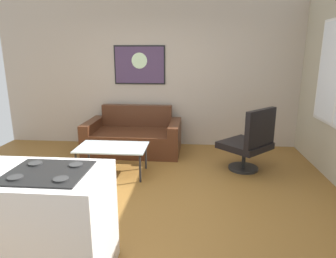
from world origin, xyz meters
The scene contains 7 objects.
ground centered at (0.00, 0.00, -0.02)m, with size 6.40×6.40×0.04m, color brown.
back_wall centered at (0.00, 2.42, 1.40)m, with size 6.40×0.05×2.80m, color #B1A18F.
couch centered at (-0.50, 1.88, 0.27)m, with size 1.74×0.97×0.82m.
coffee_table centered at (-0.61, 0.78, 0.41)m, with size 1.04×0.62×0.44m.
armchair centered at (1.48, 1.08, 0.48)m, with size 0.92×0.92×1.01m.
kitchen_counter centered at (-0.75, -1.37, 0.46)m, with size 1.38×0.68×0.95m.
wall_painting centered at (-0.45, 2.38, 1.58)m, with size 0.99×0.03×0.73m.
Camera 1 is at (0.59, -3.40, 1.82)m, focal length 31.90 mm.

